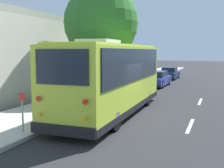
# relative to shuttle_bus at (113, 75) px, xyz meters

# --- Properties ---
(ground_plane) EXTENTS (160.00, 160.00, 0.00)m
(ground_plane) POSITION_rel_shuttle_bus_xyz_m (-0.48, -0.68, -1.91)
(ground_plane) COLOR #28282B
(sidewalk_slab) EXTENTS (80.00, 3.65, 0.15)m
(sidewalk_slab) POSITION_rel_shuttle_bus_xyz_m (-0.48, 3.23, -1.83)
(sidewalk_slab) COLOR #B2AFA8
(sidewalk_slab) RESTS_ON ground
(curb_strip) EXTENTS (80.00, 0.14, 0.15)m
(curb_strip) POSITION_rel_shuttle_bus_xyz_m (-0.48, 1.33, -1.83)
(curb_strip) COLOR #9D9A94
(curb_strip) RESTS_ON ground
(shuttle_bus) EXTENTS (9.77, 2.77, 3.54)m
(shuttle_bus) POSITION_rel_shuttle_bus_xyz_m (0.00, 0.00, 0.00)
(shuttle_bus) COLOR #ADC633
(shuttle_bus) RESTS_ON ground
(parked_sedan_blue) EXTENTS (4.44, 1.90, 1.33)m
(parked_sedan_blue) POSITION_rel_shuttle_bus_xyz_m (11.72, 0.34, -1.29)
(parked_sedan_blue) COLOR navy
(parked_sedan_blue) RESTS_ON ground
(parked_sedan_navy) EXTENTS (4.20, 1.76, 1.30)m
(parked_sedan_navy) POSITION_rel_shuttle_bus_xyz_m (18.57, 0.37, -1.31)
(parked_sedan_navy) COLOR #19234C
(parked_sedan_navy) RESTS_ON ground
(street_tree) EXTENTS (4.85, 4.85, 7.92)m
(street_tree) POSITION_rel_shuttle_bus_xyz_m (4.70, 2.57, 3.34)
(street_tree) COLOR brown
(street_tree) RESTS_ON sidewalk_slab
(sign_post_near) EXTENTS (0.06, 0.22, 1.44)m
(sign_post_near) POSITION_rel_shuttle_bus_xyz_m (-4.52, 1.73, -1.01)
(sign_post_near) COLOR gray
(sign_post_near) RESTS_ON sidewalk_slab
(sign_post_far) EXTENTS (0.06, 0.22, 1.66)m
(sign_post_far) POSITION_rel_shuttle_bus_xyz_m (-3.15, 1.73, -0.90)
(sign_post_far) COLOR gray
(sign_post_far) RESTS_ON sidewalk_slab
(fire_hydrant) EXTENTS (0.22, 0.22, 0.81)m
(fire_hydrant) POSITION_rel_shuttle_bus_xyz_m (6.91, 1.94, -1.35)
(fire_hydrant) COLOR #99999E
(fire_hydrant) RESTS_ON sidewalk_slab
(lane_stripe_mid) EXTENTS (2.40, 0.14, 0.01)m
(lane_stripe_mid) POSITION_rel_shuttle_bus_xyz_m (-0.85, -3.76, -1.90)
(lane_stripe_mid) COLOR silver
(lane_stripe_mid) RESTS_ON ground
(lane_stripe_ahead) EXTENTS (2.40, 0.14, 0.01)m
(lane_stripe_ahead) POSITION_rel_shuttle_bus_xyz_m (5.15, -3.76, -1.90)
(lane_stripe_ahead) COLOR silver
(lane_stripe_ahead) RESTS_ON ground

